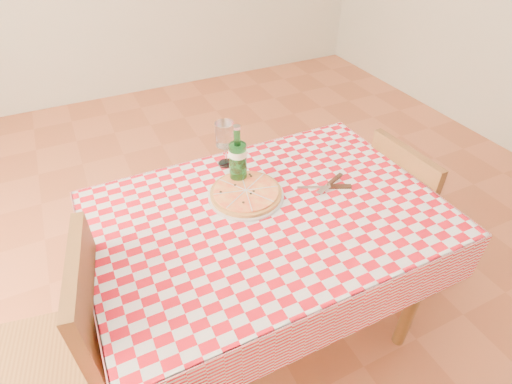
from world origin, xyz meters
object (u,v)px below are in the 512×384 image
pizza_plate (246,193)px  wine_glass (225,144)px  chair_far (73,346)px  chair_near (405,207)px  dining_table (267,231)px  water_bottle (238,155)px

pizza_plate → wine_glass: (0.02, 0.24, 0.08)m
chair_far → chair_near: bearing=-166.2°
dining_table → pizza_plate: bearing=106.0°
pizza_plate → wine_glass: 0.25m
wine_glass → water_bottle: bearing=-92.1°
dining_table → chair_near: 0.78m
chair_near → water_bottle: 0.91m
pizza_plate → wine_glass: wine_glass is taller
chair_near → chair_far: chair_far is taller
pizza_plate → water_bottle: (0.01, 0.10, 0.11)m
dining_table → pizza_plate: (-0.03, 0.12, 0.12)m
dining_table → chair_far: (-0.76, -0.08, -0.14)m
chair_far → water_bottle: 0.88m
chair_far → wine_glass: size_ratio=4.55×
dining_table → water_bottle: bearing=95.9°
chair_near → chair_far: size_ratio=0.92×
water_bottle → wine_glass: water_bottle is taller
pizza_plate → water_bottle: 0.15m
chair_far → dining_table: bearing=-163.7°
dining_table → chair_far: size_ratio=1.31×
dining_table → wine_glass: size_ratio=5.97×
water_bottle → chair_near: bearing=-14.6°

